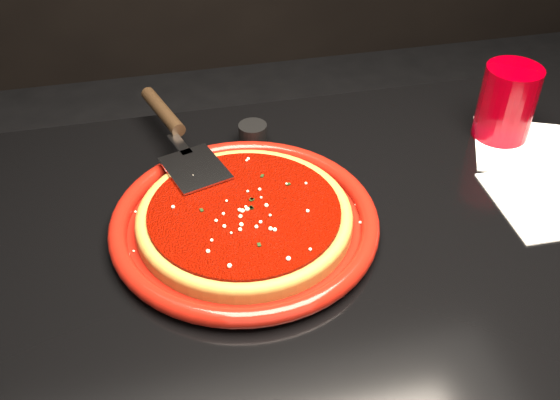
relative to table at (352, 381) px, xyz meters
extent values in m
cube|color=black|center=(0.00, 0.00, 0.00)|extent=(1.20, 0.80, 0.75)
cylinder|color=maroon|center=(-0.18, 0.05, 0.39)|extent=(0.44, 0.44, 0.03)
cylinder|color=olive|center=(-0.18, 0.05, 0.39)|extent=(0.35, 0.35, 0.02)
torus|color=olive|center=(-0.18, 0.05, 0.40)|extent=(0.35, 0.35, 0.02)
cylinder|color=#700700|center=(-0.18, 0.05, 0.41)|extent=(0.31, 0.31, 0.01)
cylinder|color=#860009|center=(0.31, 0.19, 0.44)|extent=(0.11, 0.11, 0.13)
cube|color=white|center=(0.30, 0.01, 0.38)|extent=(0.18, 0.18, 0.00)
cube|color=white|center=(0.33, 0.15, 0.38)|extent=(0.21, 0.22, 0.00)
cylinder|color=black|center=(-0.13, 0.27, 0.39)|extent=(0.06, 0.06, 0.04)
camera|label=1|loc=(-0.28, -0.63, 1.00)|focal=40.00mm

